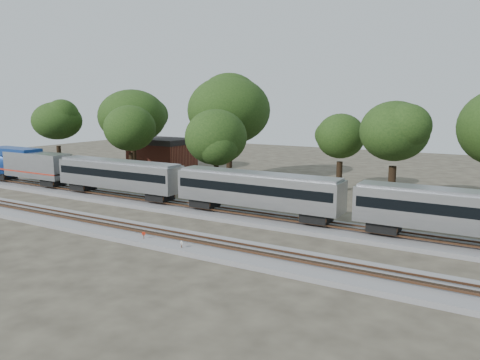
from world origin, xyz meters
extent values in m
plane|color=#383328|center=(0.00, 0.00, 0.00)|extent=(160.00, 160.00, 0.00)
cube|color=slate|center=(0.00, 6.00, 0.20)|extent=(160.00, 5.00, 0.40)
cube|color=brown|center=(0.00, 5.28, 0.66)|extent=(160.00, 0.08, 0.15)
cube|color=brown|center=(0.00, 6.72, 0.66)|extent=(160.00, 0.08, 0.15)
cube|color=slate|center=(0.00, -4.00, 0.20)|extent=(160.00, 5.00, 0.40)
cube|color=brown|center=(0.00, -4.72, 0.66)|extent=(160.00, 0.08, 0.15)
cube|color=brown|center=(0.00, -3.28, 0.66)|extent=(160.00, 0.08, 0.15)
cube|color=#B6B9BE|center=(-26.79, 6.00, 3.27)|extent=(10.57, 2.99, 3.29)
ellipsoid|color=navy|center=(-34.37, 6.00, 3.02)|extent=(5.39, 3.11, 4.59)
cube|color=navy|center=(-31.68, 6.00, 4.82)|extent=(8.48, 2.93, 1.00)
cube|color=black|center=(-33.87, 6.00, 4.02)|extent=(0.45, 2.29, 1.31)
cube|color=#A02818|center=(-27.99, 6.00, 2.43)|extent=(12.97, 3.03, 0.18)
cube|color=black|center=(-34.22, 6.00, 1.18)|extent=(2.59, 2.19, 0.90)
cube|color=black|center=(-23.75, 6.00, 1.18)|extent=(2.59, 2.19, 0.90)
cube|color=#B6B9BE|center=(-11.72, 6.00, 3.12)|extent=(17.36, 2.99, 2.99)
cube|color=black|center=(-11.72, 6.00, 3.42)|extent=(16.76, 3.04, 0.90)
cube|color=gray|center=(-11.72, 6.00, 4.67)|extent=(16.96, 2.39, 0.35)
cube|color=black|center=(-18.01, 6.00, 1.18)|extent=(2.59, 2.19, 0.90)
cube|color=black|center=(-5.44, 6.00, 1.18)|extent=(2.59, 2.19, 0.90)
cube|color=#B6B9BE|center=(7.03, 6.00, 3.12)|extent=(17.36, 2.99, 2.99)
cube|color=black|center=(7.03, 6.00, 3.42)|extent=(16.76, 3.04, 0.90)
cube|color=gray|center=(7.03, 6.00, 4.67)|extent=(16.96, 2.39, 0.35)
cube|color=black|center=(0.75, 6.00, 1.18)|extent=(2.59, 2.19, 0.90)
cube|color=black|center=(13.32, 6.00, 1.18)|extent=(2.59, 2.19, 0.90)
cube|color=#B6B9BE|center=(25.79, 6.00, 3.12)|extent=(17.36, 2.99, 2.99)
cube|color=black|center=(25.79, 6.00, 3.42)|extent=(16.76, 3.04, 0.90)
cube|color=gray|center=(25.79, 6.00, 4.67)|extent=(16.96, 2.39, 0.35)
cube|color=black|center=(19.50, 6.00, 1.18)|extent=(2.59, 2.19, 0.90)
cylinder|color=#512D19|center=(2.51, -5.49, 0.44)|extent=(0.06, 0.06, 0.88)
cylinder|color=red|center=(2.51, -5.49, 0.83)|extent=(0.30, 0.14, 0.31)
cylinder|color=#512D19|center=(6.77, -5.87, 0.43)|extent=(0.06, 0.06, 0.86)
cylinder|color=silver|center=(6.77, -5.87, 0.81)|extent=(0.29, 0.14, 0.31)
cube|color=#512D19|center=(6.03, -5.71, 0.15)|extent=(0.52, 0.33, 0.30)
cube|color=brown|center=(-26.08, 30.94, 2.11)|extent=(10.83, 7.77, 4.23)
cube|color=black|center=(-26.08, 30.94, 4.70)|extent=(11.03, 7.98, 0.95)
cylinder|color=black|center=(-34.72, 15.78, 2.33)|extent=(0.70, 0.70, 4.67)
ellipsoid|color=#193110|center=(-34.72, 15.78, 8.66)|extent=(8.80, 8.80, 7.48)
cylinder|color=black|center=(-25.33, 22.98, 2.50)|extent=(0.70, 0.70, 5.01)
ellipsoid|color=#193110|center=(-25.33, 22.98, 9.30)|extent=(9.44, 9.44, 8.03)
cylinder|color=black|center=(-20.30, 17.10, 2.11)|extent=(0.70, 0.70, 4.22)
ellipsoid|color=#193110|center=(-20.30, 17.10, 7.84)|extent=(7.96, 7.96, 6.77)
cylinder|color=black|center=(-7.86, 24.67, 2.81)|extent=(0.70, 0.70, 5.62)
ellipsoid|color=#193110|center=(-7.86, 24.67, 10.43)|extent=(10.59, 10.59, 9.00)
cylinder|color=black|center=(-3.93, 15.25, 1.96)|extent=(0.70, 0.70, 3.93)
ellipsoid|color=#193110|center=(-3.93, 15.25, 7.29)|extent=(7.41, 7.41, 6.30)
cylinder|color=black|center=(8.95, 25.11, 1.96)|extent=(0.70, 0.70, 3.92)
ellipsoid|color=#193110|center=(8.95, 25.11, 7.29)|extent=(7.40, 7.40, 6.29)
cylinder|color=black|center=(17.00, 19.43, 2.29)|extent=(0.70, 0.70, 4.58)
ellipsoid|color=#193110|center=(17.00, 19.43, 8.50)|extent=(8.64, 8.64, 7.34)
camera|label=1|loc=(28.71, -33.87, 11.78)|focal=35.00mm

